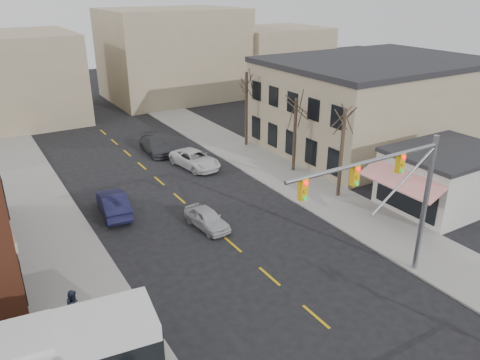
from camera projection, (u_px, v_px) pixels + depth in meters
name	position (u px, v px, depth m)	size (l,w,h in m)	color
ground	(344.00, 341.00, 21.31)	(160.00, 160.00, 0.00)	black
sidewalk_west	(42.00, 217.00, 32.47)	(5.00, 60.00, 0.12)	gray
sidewalk_east	(268.00, 166.00, 41.58)	(5.00, 60.00, 0.12)	gray
tan_building	(373.00, 102.00, 45.95)	(20.30, 15.30, 8.50)	gray
awning_shop	(445.00, 178.00, 33.64)	(9.74, 6.20, 4.30)	beige
tree_east_a	(341.00, 154.00, 34.43)	(0.28, 0.28, 6.75)	#382B21
tree_east_b	(295.00, 135.00, 39.39)	(0.28, 0.28, 6.30)	#382B21
tree_east_c	(246.00, 109.00, 45.60)	(0.28, 0.28, 7.20)	#382B21
traffic_signal_mast	(394.00, 188.00, 23.17)	(9.61, 0.30, 8.00)	gray
car_a	(207.00, 218.00, 31.04)	(1.58, 3.93, 1.34)	#B4B4B9
car_b	(113.00, 203.00, 32.82)	(1.74, 4.99, 1.64)	#151636
car_c	(195.00, 159.00, 41.24)	(2.45, 5.30, 1.47)	silver
car_d	(156.00, 145.00, 44.77)	(2.07, 5.08, 1.47)	#37373B
pedestrian_near	(105.00, 356.00, 19.15)	(0.62, 0.41, 1.71)	#524841
pedestrian_far	(75.00, 307.00, 21.96)	(0.90, 0.70, 1.85)	#333F5A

